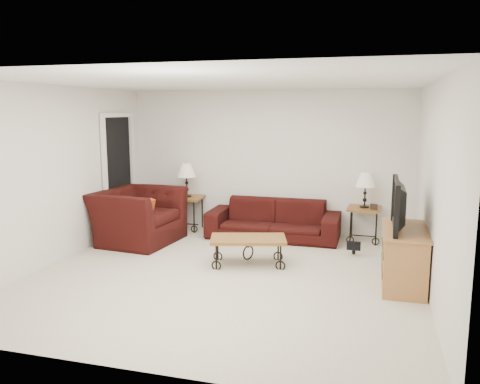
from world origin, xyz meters
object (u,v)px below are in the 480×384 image
object	(u,v)px
side_table_right	(364,225)
sofa	(273,219)
armchair	(138,216)
television	(405,205)
lamp_left	(187,180)
side_table_left	(187,213)
coffee_table	(248,251)
tv_stand	(403,257)
lamp_right	(365,190)
backpack	(354,242)

from	to	relation	value
side_table_right	sofa	bearing A→B (deg)	-173.09
sofa	armchair	bearing A→B (deg)	-158.23
armchair	side_table_right	bearing A→B (deg)	-68.19
television	lamp_left	bearing A→B (deg)	-118.18
side_table_left	coffee_table	xyz separation A→B (m)	(1.59, -1.69, -0.11)
tv_stand	lamp_right	bearing A→B (deg)	105.22
side_table_right	lamp_right	xyz separation A→B (m)	(0.00, 0.00, 0.58)
armchair	backpack	size ratio (longest dim) A/B	3.32
lamp_right	side_table_right	bearing A→B (deg)	0.00
sofa	lamp_right	world-z (taller)	lamp_right
coffee_table	lamp_right	bearing A→B (deg)	47.92
side_table_right	side_table_left	bearing A→B (deg)	180.00
lamp_left	side_table_left	bearing A→B (deg)	0.00
coffee_table	armchair	distance (m)	2.17
side_table_left	lamp_left	size ratio (longest dim) A/B	1.00
backpack	sofa	bearing A→B (deg)	153.01
lamp_right	tv_stand	bearing A→B (deg)	-74.78
sofa	armchair	xyz separation A→B (m)	(-2.09, -0.84, 0.11)
side_table_right	armchair	bearing A→B (deg)	-164.15
sofa	coffee_table	bearing A→B (deg)	-91.64
sofa	television	size ratio (longest dim) A/B	2.08
sofa	backpack	bearing A→B (deg)	-24.32
side_table_left	lamp_right	bearing A→B (deg)	-0.00
side_table_right	tv_stand	world-z (taller)	tv_stand
tv_stand	television	size ratio (longest dim) A/B	1.12
side_table_left	coffee_table	distance (m)	2.32
lamp_right	television	world-z (taller)	television
side_table_right	television	size ratio (longest dim) A/B	0.54
side_table_right	coffee_table	world-z (taller)	side_table_right
tv_stand	side_table_right	bearing A→B (deg)	105.22
lamp_left	armchair	distance (m)	1.21
backpack	television	bearing A→B (deg)	-64.10
sofa	tv_stand	size ratio (longest dim) A/B	1.87
lamp_left	backpack	distance (m)	3.19
lamp_left	television	world-z (taller)	television
lamp_left	television	size ratio (longest dim) A/B	0.57
backpack	coffee_table	bearing A→B (deg)	-150.41
side_table_right	television	bearing A→B (deg)	-75.33
television	backpack	size ratio (longest dim) A/B	2.64
lamp_left	coffee_table	xyz separation A→B (m)	(1.59, -1.69, -0.71)
side_table_left	coffee_table	bearing A→B (deg)	-46.79
television	backpack	bearing A→B (deg)	-151.43
side_table_left	side_table_right	xyz separation A→B (m)	(3.12, -0.00, -0.01)
sofa	side_table_left	xyz separation A→B (m)	(-1.63, 0.18, -0.02)
side_table_left	lamp_left	distance (m)	0.61
lamp_left	lamp_right	bearing A→B (deg)	-0.00
sofa	side_table_right	bearing A→B (deg)	6.91
sofa	side_table_right	size ratio (longest dim) A/B	3.84
sofa	lamp_right	distance (m)	1.59
backpack	side_table_right	bearing A→B (deg)	79.22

